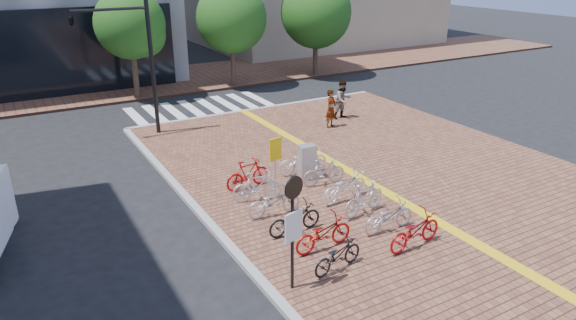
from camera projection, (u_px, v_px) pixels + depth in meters
ground at (348, 217)px, 16.13m from camera, size 120.00×120.00×0.00m
sidewalk at (553, 265)px, 13.46m from camera, size 14.00×34.00×0.15m
tactile_strip at (529, 273)px, 12.97m from camera, size 0.40×34.00×0.01m
kerb_north at (260, 109)px, 27.15m from camera, size 14.00×0.25×0.15m
far_sidewalk at (155, 82)px, 33.01m from camera, size 70.00×8.00×0.15m
crosswalk at (202, 108)px, 27.63m from camera, size 7.50×4.00×0.01m
street_trees at (248, 19)px, 31.00m from camera, size 16.20×4.60×6.35m
bike_0 at (338, 255)px, 13.00m from camera, size 1.66×0.83×0.83m
bike_1 at (323, 233)px, 13.91m from camera, size 1.84×0.73×0.95m
bike_2 at (295, 218)px, 14.75m from camera, size 1.74×0.68×0.90m
bike_3 at (274, 201)px, 15.74m from camera, size 1.80×0.69×0.93m
bike_4 at (258, 186)px, 16.66m from camera, size 1.77×0.82×1.03m
bike_5 at (248, 174)px, 17.60m from camera, size 1.75×0.69×1.03m
bike_6 at (415, 231)px, 14.00m from camera, size 1.96×0.86×1.00m
bike_7 at (389, 216)px, 14.86m from camera, size 1.74×0.61×0.91m
bike_8 at (364, 198)px, 15.82m from camera, size 1.82×0.84×1.06m
bike_9 at (345, 186)px, 16.71m from camera, size 1.96×0.93×0.99m
bike_10 at (324, 172)px, 17.85m from camera, size 1.65×0.63×0.97m
bike_11 at (303, 161)px, 18.76m from camera, size 1.98×0.85×1.01m
pedestrian_a at (331, 109)px, 23.78m from camera, size 0.76×0.65×1.77m
pedestrian_b at (343, 100)px, 25.06m from camera, size 0.95×0.76×1.89m
utility_box at (307, 162)px, 18.28m from camera, size 0.62×0.47×1.27m
yellow_sign at (275, 154)px, 17.33m from camera, size 0.49×0.15×1.81m
notice_sign at (293, 220)px, 11.71m from camera, size 0.54×0.20×2.97m
traffic_light_pole at (116, 42)px, 21.20m from camera, size 3.23×1.25×6.02m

